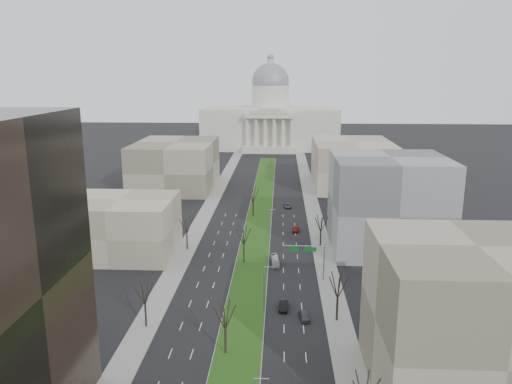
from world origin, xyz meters
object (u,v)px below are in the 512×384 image
(car_grey_near, at_px, (304,316))
(car_grey_far, at_px, (287,206))
(car_red, at_px, (296,229))
(car_black, at_px, (283,305))
(box_van, at_px, (275,260))

(car_grey_near, height_order, car_grey_far, car_grey_near)
(car_red, distance_m, car_grey_far, 25.88)
(car_grey_near, height_order, car_black, car_black)
(car_black, height_order, car_red, car_black)
(car_red, distance_m, box_van, 26.10)
(car_black, relative_size, car_grey_far, 1.02)
(car_black, height_order, car_grey_far, car_black)
(car_grey_near, height_order, box_van, box_van)
(box_van, bearing_deg, car_grey_near, -83.80)
(car_grey_near, xyz_separation_m, box_van, (-5.73, 27.09, 0.22))
(car_grey_near, relative_size, car_red, 0.92)
(car_grey_near, bearing_deg, car_red, 80.47)
(car_black, xyz_separation_m, car_grey_far, (1.59, 74.27, -0.13))
(car_grey_near, distance_m, car_red, 52.58)
(car_black, bearing_deg, car_red, 86.91)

